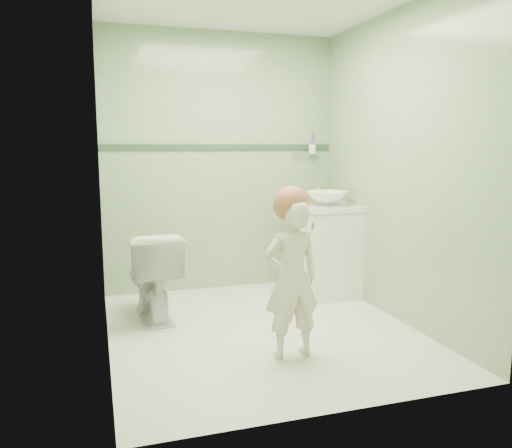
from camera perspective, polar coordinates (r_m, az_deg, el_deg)
name	(u,v)px	position (r m, az deg, el deg)	size (l,w,h in m)	color
ground	(262,330)	(3.90, 0.68, -11.74)	(2.50, 2.50, 0.00)	white
room_shell	(262,169)	(3.66, 0.71, 6.18)	(2.50, 2.54, 2.40)	#80AE7C
trim_stripe	(221,147)	(4.84, -3.91, 8.56)	(2.20, 0.02, 0.05)	#2B4935
vanity	(326,252)	(4.71, 7.77, -3.14)	(0.52, 0.50, 0.80)	white
counter	(327,208)	(4.65, 7.87, 1.82)	(0.54, 0.52, 0.04)	white
basin	(327,198)	(4.64, 7.90, 2.85)	(0.37, 0.37, 0.13)	white
faucet	(318,188)	(4.80, 6.97, 4.02)	(0.03, 0.13, 0.18)	silver
cup_holder	(312,149)	(5.08, 6.20, 8.31)	(0.26, 0.07, 0.21)	silver
toilet	(152,275)	(4.14, -11.46, -5.56)	(0.40, 0.69, 0.71)	white
toddler	(292,279)	(3.29, 3.98, -6.17)	(0.38, 0.25, 1.03)	white
hair_cap	(291,204)	(3.23, 3.91, 2.24)	(0.23, 0.23, 0.23)	#A15E42
teal_toothbrush	(312,226)	(3.14, 6.21, -0.20)	(0.11, 0.13, 0.08)	#11836E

